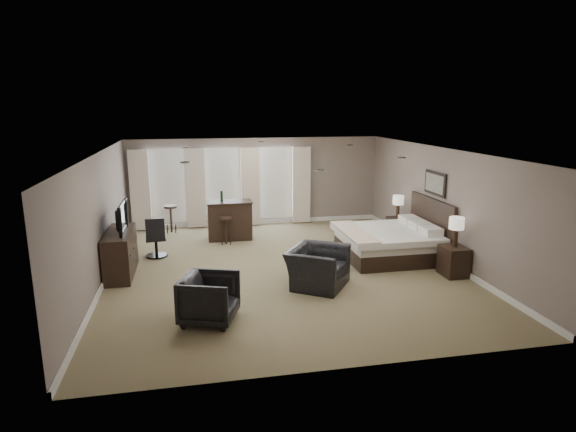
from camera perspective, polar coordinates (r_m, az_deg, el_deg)
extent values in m
cube|color=#726648|center=(10.74, -0.63, -6.25)|extent=(7.60, 8.60, 0.04)
cube|color=silver|center=(10.18, -0.66, 7.70)|extent=(7.60, 8.60, 0.04)
cube|color=slate|center=(14.51, -3.80, 4.09)|extent=(7.50, 0.04, 2.60)
cube|color=slate|center=(6.42, 6.56, -7.51)|extent=(7.50, 0.04, 2.60)
cube|color=slate|center=(10.38, -21.44, -0.38)|extent=(0.04, 8.50, 2.60)
cube|color=slate|center=(11.67, 17.76, 1.30)|extent=(0.04, 8.50, 2.60)
cube|color=silver|center=(14.35, -14.13, 3.42)|extent=(1.15, 0.04, 2.05)
cube|color=silver|center=(14.36, -7.73, 3.71)|extent=(1.15, 0.04, 2.05)
cube|color=silver|center=(14.55, -1.42, 3.94)|extent=(1.15, 0.04, 2.05)
cube|color=beige|center=(14.30, -17.13, 2.92)|extent=(0.55, 0.12, 2.30)
cube|color=beige|center=(14.23, -10.91, 3.21)|extent=(0.55, 0.12, 2.30)
cube|color=beige|center=(14.33, -4.49, 3.48)|extent=(0.55, 0.12, 2.30)
cube|color=beige|center=(14.59, 1.57, 3.69)|extent=(0.55, 0.12, 2.30)
cube|color=silver|center=(11.55, 11.75, -1.54)|extent=(2.18, 2.08, 1.39)
cube|color=black|center=(10.81, 19.03, -5.08)|extent=(0.48, 0.58, 0.63)
cube|color=black|center=(13.29, 12.77, -1.47)|extent=(0.44, 0.54, 0.59)
cube|color=beige|center=(10.64, 19.29, -1.82)|extent=(0.31, 0.31, 0.64)
cube|color=beige|center=(13.15, 12.90, 1.07)|extent=(0.30, 0.30, 0.61)
cube|color=slate|center=(11.83, 17.00, 3.72)|extent=(0.04, 0.96, 0.56)
cube|color=black|center=(10.85, -19.23, -4.18)|extent=(0.53, 1.63, 0.95)
imported|color=black|center=(10.71, -19.44, -1.40)|extent=(0.62, 1.07, 0.14)
imported|color=black|center=(9.63, 3.54, -5.31)|extent=(1.31, 1.42, 1.04)
imported|color=black|center=(8.19, -9.30, -9.37)|extent=(1.05, 1.08, 0.89)
cube|color=black|center=(13.02, -6.94, -0.48)|extent=(1.21, 0.63, 1.05)
cube|color=black|center=(14.05, -13.69, -0.35)|extent=(0.47, 0.47, 0.77)
cube|color=black|center=(12.63, -7.38, -1.72)|extent=(0.44, 0.44, 0.71)
cube|color=black|center=(11.84, -15.42, -2.38)|extent=(0.55, 0.55, 0.99)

